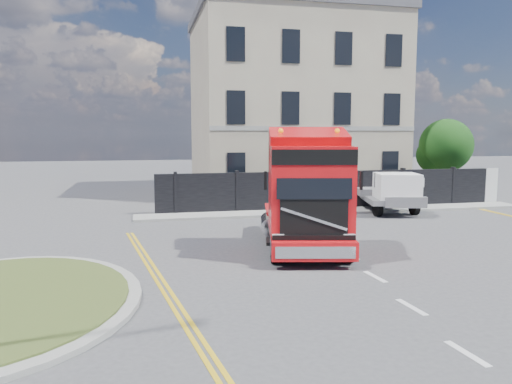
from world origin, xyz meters
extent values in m
plane|color=#424244|center=(0.00, 0.00, 0.00)|extent=(120.00, 120.00, 0.00)
cube|color=black|center=(6.00, 9.00, 1.00)|extent=(18.00, 0.25, 2.00)
cube|color=silver|center=(14.50, 9.00, 1.00)|extent=(2.60, 0.12, 2.00)
cube|color=#B4AC8F|center=(6.00, 16.50, 5.50)|extent=(12.00, 10.00, 11.00)
cube|color=#515156|center=(6.00, 16.50, 11.25)|extent=(12.30, 10.30, 0.50)
cube|color=#B4AC8F|center=(3.00, 16.50, 12.00)|extent=(0.80, 0.80, 1.60)
cube|color=#B4AC8F|center=(9.00, 16.50, 12.00)|extent=(0.80, 0.80, 1.60)
cylinder|color=#382619|center=(14.50, 12.00, 1.20)|extent=(0.24, 0.24, 2.40)
sphere|color=#163911|center=(14.50, 12.00, 3.20)|extent=(3.20, 3.20, 3.20)
sphere|color=#163911|center=(14.00, 12.40, 2.60)|extent=(2.20, 2.20, 2.20)
cube|color=gray|center=(6.00, 8.10, 0.06)|extent=(20.00, 1.60, 0.12)
cube|color=black|center=(2.00, 1.53, 0.75)|extent=(3.74, 6.66, 0.45)
cube|color=red|center=(1.62, -0.18, 2.14)|extent=(2.99, 3.07, 2.79)
cube|color=red|center=(1.85, 0.84, 3.29)|extent=(2.63, 1.41, 1.40)
cube|color=black|center=(1.35, -1.42, 2.54)|extent=(2.15, 0.53, 1.05)
cube|color=red|center=(1.28, -1.73, 0.55)|extent=(2.51, 0.88, 0.55)
cylinder|color=black|center=(0.40, -0.72, 0.52)|extent=(0.53, 1.08, 1.04)
cylinder|color=gray|center=(0.40, -0.72, 0.52)|extent=(0.47, 0.63, 0.57)
cylinder|color=black|center=(2.50, -1.19, 0.52)|extent=(0.53, 1.08, 1.04)
cylinder|color=gray|center=(2.50, -1.19, 0.52)|extent=(0.47, 0.63, 0.57)
cylinder|color=black|center=(1.16, 2.73, 0.52)|extent=(0.53, 1.08, 1.04)
cylinder|color=gray|center=(1.16, 2.73, 0.52)|extent=(0.47, 0.63, 0.57)
cylinder|color=black|center=(3.26, 2.27, 0.52)|extent=(0.53, 1.08, 1.04)
cylinder|color=gray|center=(3.26, 2.27, 0.52)|extent=(0.47, 0.63, 0.57)
cylinder|color=black|center=(1.42, 3.90, 0.52)|extent=(0.53, 1.08, 1.04)
cylinder|color=gray|center=(1.42, 3.90, 0.52)|extent=(0.47, 0.63, 0.57)
cylinder|color=black|center=(3.52, 3.44, 0.52)|extent=(0.53, 1.08, 1.04)
cylinder|color=gray|center=(3.52, 3.44, 0.52)|extent=(0.47, 0.63, 0.57)
cube|color=slate|center=(8.29, 8.00, 0.71)|extent=(3.03, 5.19, 0.25)
cube|color=white|center=(8.29, 6.48, 1.37)|extent=(2.31, 2.23, 1.32)
cylinder|color=black|center=(7.33, 6.48, 0.36)|extent=(0.25, 0.71, 0.71)
cylinder|color=black|center=(9.26, 6.48, 0.36)|extent=(0.25, 0.71, 0.71)
cylinder|color=black|center=(7.33, 9.52, 0.36)|extent=(0.25, 0.71, 0.71)
cylinder|color=black|center=(9.26, 9.52, 0.36)|extent=(0.25, 0.71, 0.71)
camera|label=1|loc=(-3.48, -15.08, 3.92)|focal=35.00mm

